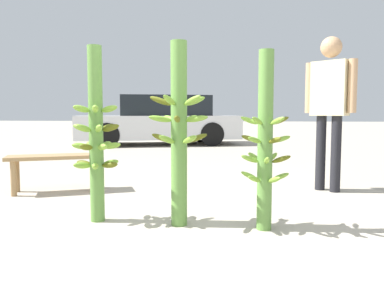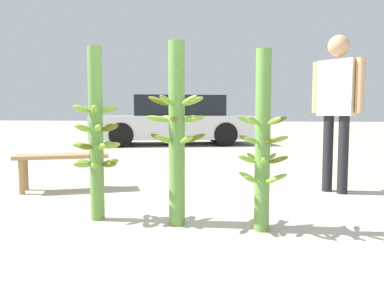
{
  "view_description": "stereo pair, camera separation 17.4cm",
  "coord_description": "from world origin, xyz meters",
  "px_view_note": "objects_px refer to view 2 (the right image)",
  "views": [
    {
      "loc": [
        0.5,
        -2.39,
        0.89
      ],
      "look_at": [
        0.08,
        0.84,
        0.62
      ],
      "focal_mm": 35.0,
      "sensor_mm": 36.0,
      "label": 1
    },
    {
      "loc": [
        0.67,
        -2.36,
        0.89
      ],
      "look_at": [
        0.08,
        0.84,
        0.62
      ],
      "focal_mm": 35.0,
      "sensor_mm": 36.0,
      "label": 2
    }
  ],
  "objects_px": {
    "banana_stalk_center": "(177,132)",
    "parked_car": "(174,121)",
    "market_bench": "(63,161)",
    "vendor_person": "(337,98)",
    "banana_stalk_right": "(263,143)",
    "banana_stalk_left": "(96,135)"
  },
  "relations": [
    {
      "from": "market_bench",
      "to": "parked_car",
      "type": "xyz_separation_m",
      "value": [
        -0.23,
        6.59,
        0.33
      ]
    },
    {
      "from": "market_bench",
      "to": "banana_stalk_center",
      "type": "bearing_deg",
      "value": -58.46
    },
    {
      "from": "banana_stalk_center",
      "to": "banana_stalk_right",
      "type": "relative_size",
      "value": 1.06
    },
    {
      "from": "banana_stalk_right",
      "to": "market_bench",
      "type": "distance_m",
      "value": 2.54
    },
    {
      "from": "vendor_person",
      "to": "market_bench",
      "type": "height_order",
      "value": "vendor_person"
    },
    {
      "from": "banana_stalk_center",
      "to": "parked_car",
      "type": "relative_size",
      "value": 0.3
    },
    {
      "from": "banana_stalk_center",
      "to": "parked_car",
      "type": "xyz_separation_m",
      "value": [
        -1.83,
        7.66,
        -0.07
      ]
    },
    {
      "from": "market_bench",
      "to": "banana_stalk_left",
      "type": "bearing_deg",
      "value": -73.64
    },
    {
      "from": "banana_stalk_left",
      "to": "market_bench",
      "type": "bearing_deg",
      "value": 130.88
    },
    {
      "from": "banana_stalk_center",
      "to": "vendor_person",
      "type": "bearing_deg",
      "value": 46.04
    },
    {
      "from": "banana_stalk_center",
      "to": "market_bench",
      "type": "bearing_deg",
      "value": 146.07
    },
    {
      "from": "banana_stalk_center",
      "to": "market_bench",
      "type": "distance_m",
      "value": 1.97
    },
    {
      "from": "banana_stalk_center",
      "to": "parked_car",
      "type": "distance_m",
      "value": 7.88
    },
    {
      "from": "banana_stalk_center",
      "to": "banana_stalk_right",
      "type": "height_order",
      "value": "banana_stalk_center"
    },
    {
      "from": "banana_stalk_center",
      "to": "banana_stalk_left",
      "type": "bearing_deg",
      "value": 177.97
    },
    {
      "from": "vendor_person",
      "to": "parked_car",
      "type": "bearing_deg",
      "value": -25.39
    },
    {
      "from": "vendor_person",
      "to": "market_bench",
      "type": "distance_m",
      "value": 3.19
    },
    {
      "from": "parked_car",
      "to": "market_bench",
      "type": "bearing_deg",
      "value": 165.03
    },
    {
      "from": "parked_car",
      "to": "banana_stalk_center",
      "type": "bearing_deg",
      "value": 176.45
    },
    {
      "from": "banana_stalk_left",
      "to": "parked_car",
      "type": "height_order",
      "value": "banana_stalk_left"
    },
    {
      "from": "banana_stalk_right",
      "to": "banana_stalk_center",
      "type": "bearing_deg",
      "value": 177.59
    },
    {
      "from": "banana_stalk_left",
      "to": "banana_stalk_center",
      "type": "bearing_deg",
      "value": -2.03
    }
  ]
}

